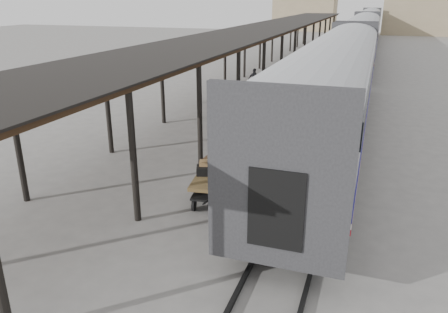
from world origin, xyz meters
The scene contains 11 objects.
ground centered at (0.00, 0.00, 0.00)m, with size 160.00×160.00×0.00m, color slate.
train centered at (3.19, 33.79, 2.69)m, with size 3.45×76.01×4.01m.
canopy centered at (-3.40, 24.00, 4.00)m, with size 4.90×64.30×4.15m.
rails centered at (3.20, 34.00, 0.06)m, with size 1.54×150.00×0.12m.
building_far centered at (14.00, 78.00, 4.00)m, with size 18.00×10.00×8.00m, color tan.
building_left centered at (-10.00, 82.00, 3.00)m, with size 12.00×8.00×6.00m, color tan.
baggage_cart centered at (0.36, 0.12, 0.65)m, with size 1.58×2.55×0.86m.
suitcase_stack centered at (0.17, 0.39, 1.02)m, with size 1.15×1.29×0.42m.
luggage_tug centered at (-1.28, 18.47, 0.64)m, with size 1.32×1.77×1.40m.
porter centered at (0.61, -0.53, 1.80)m, with size 0.69×0.45×1.88m, color navy.
pedestrian centered at (-3.14, 17.66, 0.80)m, with size 0.93×0.39×1.59m, color black.
Camera 1 is at (4.84, -12.10, 6.21)m, focal length 35.00 mm.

